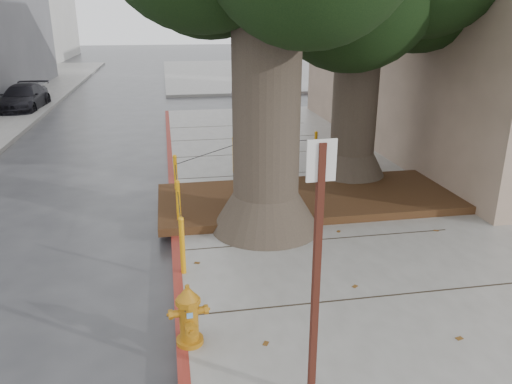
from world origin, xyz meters
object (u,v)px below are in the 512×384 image
car_silver (265,89)px  car_red (371,85)px  car_dark (23,98)px  fire_hydrant (189,316)px  signpost (317,264)px

car_silver → car_red: 5.49m
car_dark → car_red: bearing=6.2°
fire_hydrant → car_dark: bearing=104.2°
car_red → car_dark: car_red is taller
signpost → car_silver: 20.38m
car_silver → car_red: bearing=-83.4°
signpost → car_silver: bearing=77.3°
signpost → car_dark: size_ratio=0.71×
signpost → car_silver: signpost is taller
signpost → car_silver: size_ratio=0.84×
fire_hydrant → car_silver: car_silver is taller
car_silver → car_red: size_ratio=0.90×
signpost → car_dark: signpost is taller
fire_hydrant → car_red: size_ratio=0.22×
car_red → car_dark: bearing=88.0°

